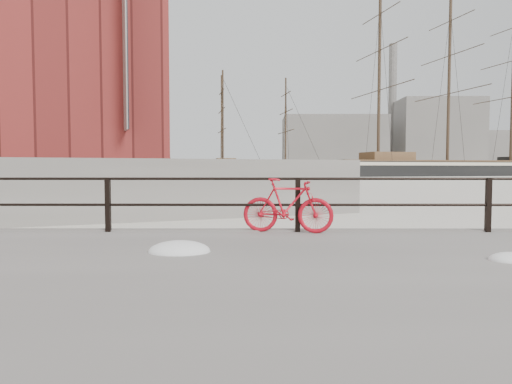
% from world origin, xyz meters
% --- Properties ---
extents(ground, '(400.00, 400.00, 0.00)m').
position_xyz_m(ground, '(0.00, 0.00, 0.00)').
color(ground, white).
rests_on(ground, ground).
extents(far_quay, '(78.44, 148.07, 1.80)m').
position_xyz_m(far_quay, '(-40.00, 72.00, 0.90)').
color(far_quay, gray).
rests_on(far_quay, ground).
extents(guardrail, '(28.00, 0.10, 1.00)m').
position_xyz_m(guardrail, '(0.00, -0.15, 0.85)').
color(guardrail, black).
rests_on(guardrail, promenade).
extents(bicycle, '(1.66, 0.57, 0.99)m').
position_xyz_m(bicycle, '(-3.69, -0.25, 0.85)').
color(bicycle, red).
rests_on(bicycle, promenade).
extents(barque_black, '(70.85, 39.44, 37.62)m').
position_xyz_m(barque_black, '(33.13, 81.83, 0.00)').
color(barque_black, black).
rests_on(barque_black, ground).
extents(schooner_mid, '(30.50, 17.64, 20.63)m').
position_xyz_m(schooner_mid, '(-5.06, 83.01, 0.00)').
color(schooner_mid, beige).
rests_on(schooner_mid, ground).
extents(schooner_left, '(24.84, 12.32, 18.46)m').
position_xyz_m(schooner_left, '(-15.59, 66.86, 0.00)').
color(schooner_left, silver).
rests_on(schooner_left, ground).
extents(apartment_mustard, '(26.02, 22.15, 22.20)m').
position_xyz_m(apartment_mustard, '(-29.49, 40.65, 12.90)').
color(apartment_mustard, gold).
rests_on(apartment_mustard, far_quay).
extents(apartment_cream, '(24.16, 21.40, 21.20)m').
position_xyz_m(apartment_cream, '(-38.11, 61.98, 12.40)').
color(apartment_cream, beige).
rests_on(apartment_cream, far_quay).
extents(apartment_grey, '(26.02, 22.15, 23.20)m').
position_xyz_m(apartment_grey, '(-46.35, 82.38, 13.40)').
color(apartment_grey, '#969691').
rests_on(apartment_grey, far_quay).
extents(apartment_brick, '(27.87, 22.90, 21.20)m').
position_xyz_m(apartment_brick, '(-54.97, 103.70, 12.40)').
color(apartment_brick, brown).
rests_on(apartment_brick, far_quay).
extents(industrial_west, '(32.00, 18.00, 18.00)m').
position_xyz_m(industrial_west, '(20.00, 140.00, 9.00)').
color(industrial_west, gray).
rests_on(industrial_west, ground).
extents(industrial_mid, '(26.00, 20.00, 24.00)m').
position_xyz_m(industrial_mid, '(55.00, 145.00, 12.00)').
color(industrial_mid, gray).
rests_on(industrial_mid, ground).
extents(industrial_east, '(20.00, 16.00, 14.00)m').
position_xyz_m(industrial_east, '(78.00, 150.00, 7.00)').
color(industrial_east, gray).
rests_on(industrial_east, ground).
extents(smokestack, '(2.80, 2.80, 44.00)m').
position_xyz_m(smokestack, '(42.00, 150.00, 22.00)').
color(smokestack, gray).
rests_on(smokestack, ground).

